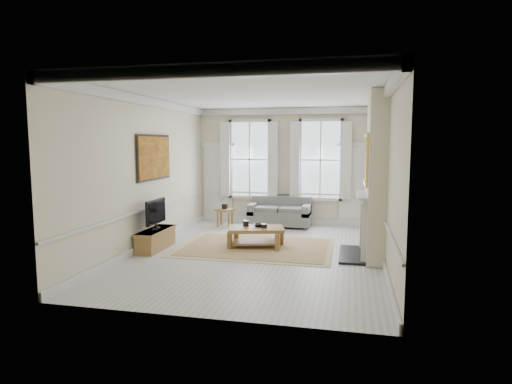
% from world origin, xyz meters
% --- Properties ---
extents(floor, '(7.20, 7.20, 0.00)m').
position_xyz_m(floor, '(0.00, 0.00, 0.00)').
color(floor, '#B7B5AD').
rests_on(floor, ground).
extents(ceiling, '(7.20, 7.20, 0.00)m').
position_xyz_m(ceiling, '(0.00, 0.00, 3.40)').
color(ceiling, white).
rests_on(ceiling, back_wall).
extents(back_wall, '(5.20, 0.00, 5.20)m').
position_xyz_m(back_wall, '(0.00, 3.60, 1.70)').
color(back_wall, beige).
rests_on(back_wall, floor).
extents(left_wall, '(0.00, 7.20, 7.20)m').
position_xyz_m(left_wall, '(-2.60, 0.00, 1.70)').
color(left_wall, beige).
rests_on(left_wall, floor).
extents(right_wall, '(0.00, 7.20, 7.20)m').
position_xyz_m(right_wall, '(2.60, 0.00, 1.70)').
color(right_wall, beige).
rests_on(right_wall, floor).
extents(window_left, '(1.26, 0.20, 2.20)m').
position_xyz_m(window_left, '(-1.05, 3.55, 1.90)').
color(window_left, '#B2BCC6').
rests_on(window_left, back_wall).
extents(window_right, '(1.26, 0.20, 2.20)m').
position_xyz_m(window_right, '(1.05, 3.55, 1.90)').
color(window_right, '#B2BCC6').
rests_on(window_right, back_wall).
extents(door_left, '(0.90, 0.08, 2.30)m').
position_xyz_m(door_left, '(-2.05, 3.56, 1.15)').
color(door_left, silver).
rests_on(door_left, floor).
extents(door_right, '(0.90, 0.08, 2.30)m').
position_xyz_m(door_right, '(2.05, 3.56, 1.15)').
color(door_right, silver).
rests_on(door_right, floor).
extents(painting, '(0.05, 1.66, 1.06)m').
position_xyz_m(painting, '(-2.56, 0.30, 2.05)').
color(painting, '#B8871F').
rests_on(painting, left_wall).
extents(chimney_breast, '(0.35, 1.70, 3.38)m').
position_xyz_m(chimney_breast, '(2.43, 0.20, 1.70)').
color(chimney_breast, beige).
rests_on(chimney_breast, floor).
extents(hearth, '(0.55, 1.50, 0.05)m').
position_xyz_m(hearth, '(2.00, 0.20, 0.03)').
color(hearth, black).
rests_on(hearth, floor).
extents(fireplace, '(0.21, 1.45, 1.33)m').
position_xyz_m(fireplace, '(2.20, 0.20, 0.73)').
color(fireplace, silver).
rests_on(fireplace, floor).
extents(mirror, '(0.06, 1.26, 1.06)m').
position_xyz_m(mirror, '(2.21, 0.20, 2.05)').
color(mirror, gold).
rests_on(mirror, chimney_breast).
extents(sofa, '(1.75, 0.85, 0.84)m').
position_xyz_m(sofa, '(-0.05, 3.11, 0.35)').
color(sofa, slate).
rests_on(sofa, floor).
extents(side_table, '(0.53, 0.53, 0.50)m').
position_xyz_m(side_table, '(-1.60, 2.76, 0.40)').
color(side_table, brown).
rests_on(side_table, floor).
extents(rug, '(3.50, 2.60, 0.02)m').
position_xyz_m(rug, '(-0.17, 0.46, 0.01)').
color(rug, '#A27F54').
rests_on(rug, floor).
extents(coffee_table, '(1.39, 1.01, 0.47)m').
position_xyz_m(coffee_table, '(-0.17, 0.46, 0.39)').
color(coffee_table, brown).
rests_on(coffee_table, rug).
extents(ceramic_pot_a, '(0.14, 0.14, 0.14)m').
position_xyz_m(ceramic_pot_a, '(-0.42, 0.51, 0.54)').
color(ceramic_pot_a, black).
rests_on(ceramic_pot_a, coffee_table).
extents(ceramic_pot_b, '(0.14, 0.14, 0.10)m').
position_xyz_m(ceramic_pot_b, '(0.03, 0.41, 0.52)').
color(ceramic_pot_b, black).
rests_on(ceramic_pot_b, coffee_table).
extents(bowl, '(0.28, 0.28, 0.06)m').
position_xyz_m(bowl, '(-0.12, 0.56, 0.50)').
color(bowl, black).
rests_on(bowl, coffee_table).
extents(tv_stand, '(0.41, 1.27, 0.45)m').
position_xyz_m(tv_stand, '(-2.34, -0.19, 0.23)').
color(tv_stand, brown).
rests_on(tv_stand, floor).
extents(tv, '(0.08, 0.90, 0.68)m').
position_xyz_m(tv, '(-2.32, -0.19, 0.85)').
color(tv, black).
rests_on(tv, tv_stand).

